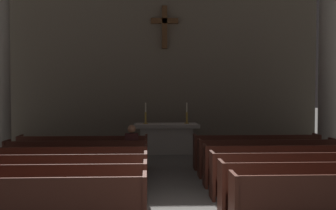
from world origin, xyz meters
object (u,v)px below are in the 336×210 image
object	(u,v)px
pew_right_row_4	(280,165)
pew_left_row_6	(83,153)
pew_left_row_3	(59,177)
pew_right_row_2	(317,187)
pew_right_row_3	(296,175)
pew_left_row_5	(77,159)
candlestick_right	(187,117)
lone_worshipper	(132,150)
column_right_second	(329,48)
pew_right_row_6	(256,151)
pew_left_row_4	(69,167)
altar	(166,138)
candlestick_left	(146,117)
pew_left_row_2	(46,190)
pew_right_row_5	(267,158)
pew_left_row_1	(29,207)

from	to	relation	value
pew_right_row_4	pew_left_row_6	bearing A→B (deg)	156.25
pew_left_row_3	pew_right_row_2	xyz separation A→B (m)	(4.72, -1.04, 0.00)
pew_left_row_6	pew_right_row_3	world-z (taller)	same
pew_left_row_5	candlestick_right	size ratio (longest dim) A/B	4.83
lone_worshipper	column_right_second	bearing A→B (deg)	26.45
pew_right_row_6	column_right_second	world-z (taller)	column_right_second
pew_left_row_4	altar	bearing A→B (deg)	64.48
pew_right_row_4	candlestick_left	bearing A→B (deg)	121.76
pew_left_row_3	lone_worshipper	bearing A→B (deg)	57.55
pew_right_row_3	lone_worshipper	bearing A→B (deg)	147.92
column_right_second	candlestick_right	world-z (taller)	column_right_second
candlestick_right	lone_worshipper	size ratio (longest dim) A/B	0.54
pew_left_row_4	column_right_second	world-z (taller)	column_right_second
column_right_second	pew_left_row_5	bearing A→B (deg)	-157.47
altar	pew_right_row_3	bearing A→B (deg)	-68.47
pew_left_row_4	candlestick_left	distance (m)	5.27
pew_left_row_3	candlestick_right	xyz separation A→B (m)	(3.06, 5.98, 0.76)
pew_left_row_2	pew_left_row_4	xyz separation A→B (m)	(0.00, 2.08, 0.00)
pew_right_row_5	candlestick_left	size ratio (longest dim) A/B	4.83
pew_right_row_5	pew_right_row_6	size ratio (longest dim) A/B	1.00
lone_worshipper	candlestick_right	bearing A→B (deg)	66.08
column_right_second	lone_worshipper	size ratio (longest dim) A/B	5.49
pew_right_row_2	pew_left_row_4	bearing A→B (deg)	156.25
pew_right_row_4	candlestick_left	world-z (taller)	candlestick_left
pew_left_row_4	candlestick_left	bearing A→B (deg)	71.44
pew_left_row_5	lone_worshipper	distance (m)	1.36
pew_left_row_6	candlestick_left	size ratio (longest dim) A/B	4.83
pew_right_row_3	pew_right_row_4	bearing A→B (deg)	90.00
pew_left_row_4	pew_left_row_5	xyz separation A→B (m)	(0.00, 1.04, 0.00)
pew_right_row_2	candlestick_right	size ratio (longest dim) A/B	4.83
altar	column_right_second	bearing A→B (deg)	-7.93
pew_right_row_4	pew_right_row_5	world-z (taller)	same
pew_left_row_5	candlestick_left	bearing A→B (deg)	66.98
pew_left_row_5	pew_right_row_5	bearing A→B (deg)	0.00
column_right_second	candlestick_left	xyz separation A→B (m)	(-5.98, 0.74, -2.30)
pew_left_row_3	pew_left_row_4	world-z (taller)	same
column_right_second	pew_left_row_6	bearing A→B (deg)	-164.41
pew_left_row_4	altar	world-z (taller)	altar
pew_right_row_3	column_right_second	world-z (taller)	column_right_second
pew_left_row_4	candlestick_right	size ratio (longest dim) A/B	4.83
pew_right_row_6	pew_left_row_3	bearing A→B (deg)	-146.57
pew_right_row_3	pew_left_row_5	bearing A→B (deg)	156.25
pew_left_row_1	pew_right_row_2	distance (m)	4.83
pew_right_row_5	pew_right_row_3	bearing A→B (deg)	-90.00
pew_left_row_1	lone_worshipper	distance (m)	4.41
pew_left_row_6	pew_left_row_4	bearing A→B (deg)	-90.00
pew_right_row_4	pew_right_row_6	size ratio (longest dim) A/B	1.00
column_right_second	candlestick_right	bearing A→B (deg)	170.88
pew_left_row_1	column_right_second	distance (m)	11.01
pew_left_row_4	candlestick_left	xyz separation A→B (m)	(1.66, 4.94, 0.76)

